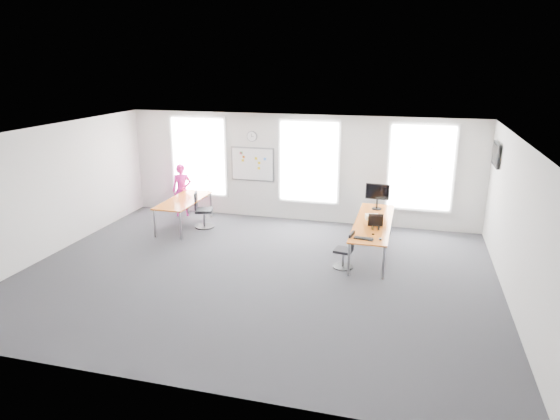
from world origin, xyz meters
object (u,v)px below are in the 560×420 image
(desk_right, at_px, (373,224))
(keyboard, at_px, (364,239))
(desk_left, at_px, (184,202))
(person, at_px, (182,190))
(chair_right, at_px, (346,252))
(headphones, at_px, (375,228))
(chair_left, at_px, (202,212))
(monitor, at_px, (377,194))

(desk_right, height_order, keyboard, keyboard)
(desk_left, height_order, keyboard, keyboard)
(desk_right, bearing_deg, person, 164.54)
(keyboard, bearing_deg, desk_right, 96.96)
(desk_right, distance_m, chair_right, 1.26)
(chair_right, distance_m, person, 5.84)
(person, xyz_separation_m, headphones, (5.75, -2.15, 0.05))
(desk_left, bearing_deg, chair_right, -20.19)
(person, bearing_deg, desk_left, -83.82)
(chair_right, height_order, keyboard, chair_right)
(chair_left, bearing_deg, desk_right, -116.89)
(chair_right, height_order, chair_left, chair_left)
(desk_right, bearing_deg, chair_right, -113.70)
(desk_right, bearing_deg, desk_left, 173.23)
(desk_left, distance_m, chair_left, 0.56)
(desk_right, distance_m, chair_left, 4.73)
(chair_left, distance_m, person, 1.36)
(chair_right, distance_m, monitor, 2.36)
(person, relative_size, monitor, 2.31)
(person, bearing_deg, chair_right, -49.26)
(headphones, bearing_deg, desk_right, 117.95)
(person, xyz_separation_m, keyboard, (5.57, -2.83, 0.01))
(keyboard, height_order, headphones, headphones)
(headphones, distance_m, monitor, 1.68)
(desk_left, xyz_separation_m, chair_right, (4.66, -1.72, -0.34))
(chair_right, relative_size, person, 0.54)
(keyboard, bearing_deg, monitor, 99.04)
(chair_right, xyz_separation_m, person, (-5.18, 2.67, 0.40))
(desk_right, xyz_separation_m, chair_right, (-0.48, -1.10, -0.35))
(chair_left, xyz_separation_m, headphones, (4.76, -1.28, 0.38))
(monitor, bearing_deg, desk_left, -171.11)
(chair_right, xyz_separation_m, chair_left, (-4.18, 1.79, 0.07))
(desk_left, bearing_deg, keyboard, -20.33)
(chair_right, bearing_deg, chair_left, -105.06)
(desk_left, height_order, monitor, monitor)
(headphones, bearing_deg, chair_left, -176.06)
(desk_right, height_order, desk_left, desk_left)
(headphones, bearing_deg, keyboard, -86.47)
(chair_left, height_order, person, person)
(desk_left, bearing_deg, headphones, -12.86)
(chair_left, relative_size, keyboard, 2.42)
(desk_right, distance_m, person, 5.87)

